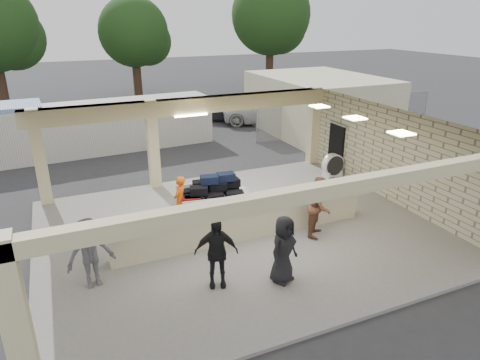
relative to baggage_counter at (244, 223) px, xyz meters
name	(u,v)px	position (x,y,z in m)	size (l,w,h in m)	color
ground	(238,233)	(0.00, 0.50, -0.59)	(120.00, 120.00, 0.00)	#2D2C2F
pavilion	(235,185)	(0.21, 1.16, 0.76)	(12.01, 10.00, 3.55)	slate
baggage_counter	(244,223)	(0.00, 0.00, 0.00)	(8.20, 0.58, 0.98)	beige
luggage_cart	(213,194)	(-0.31, 1.82, 0.29)	(2.65, 1.84, 1.44)	white
drum_fan	(333,165)	(5.50, 3.23, 0.07)	(0.94, 0.52, 1.03)	white
baggage_handler	(180,200)	(-1.50, 1.67, 0.33)	(0.60, 0.33, 1.64)	#E4540C
passenger_a	(320,206)	(2.18, -0.76, 0.46)	(0.92, 0.40, 1.90)	brown
passenger_b	(216,252)	(-1.64, -1.99, 0.44)	(1.09, 0.40, 1.85)	black
passenger_c	(90,253)	(-4.48, -0.78, 0.44)	(1.19, 0.42, 1.85)	#4C4C51
passenger_d	(283,249)	(-0.03, -2.48, 0.41)	(0.88, 0.36, 1.79)	black
car_white_a	(265,111)	(7.53, 13.49, 0.16)	(2.49, 5.26, 1.50)	silver
car_white_b	(305,106)	(10.57, 13.69, 0.20)	(1.85, 4.96, 1.57)	silver
car_dark	(224,111)	(5.33, 15.05, 0.05)	(1.36, 3.85, 1.28)	black
container_white	(101,127)	(-2.75, 11.48, 0.63)	(11.22, 2.24, 2.43)	silver
fence	(349,114)	(11.00, 9.50, 0.47)	(12.06, 0.06, 2.03)	gray
tree_mid	(137,35)	(2.32, 26.66, 4.38)	(6.00, 5.60, 8.00)	#382619
tree_right	(273,18)	(14.32, 25.66, 5.63)	(7.20, 7.00, 10.00)	#382619
adjacent_building	(318,104)	(9.50, 10.50, 1.01)	(6.00, 8.00, 3.20)	beige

